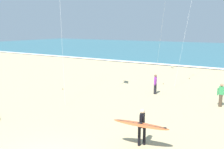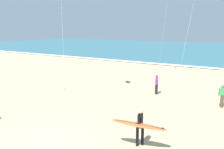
% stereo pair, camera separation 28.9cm
% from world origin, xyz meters
% --- Properties ---
extents(shoreline_foam, '(160.00, 1.35, 0.01)m').
position_xyz_m(shoreline_foam, '(0.00, 27.88, 0.09)').
color(shoreline_foam, white).
rests_on(shoreline_foam, ocean_water).
extents(surfer_trailing, '(2.46, 1.18, 1.71)m').
position_xyz_m(surfer_trailing, '(2.53, 3.78, 1.05)').
color(surfer_trailing, black).
rests_on(surfer_trailing, ground).
extents(bystander_purple_top, '(0.25, 0.49, 1.59)m').
position_xyz_m(bystander_purple_top, '(-0.10, 12.40, 0.81)').
color(bystander_purple_top, black).
rests_on(bystander_purple_top, ground).
extents(bystander_green_top, '(0.50, 0.22, 1.59)m').
position_xyz_m(bystander_green_top, '(4.81, 11.66, 0.81)').
color(bystander_green_top, '#4C3D2D').
rests_on(bystander_green_top, ground).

